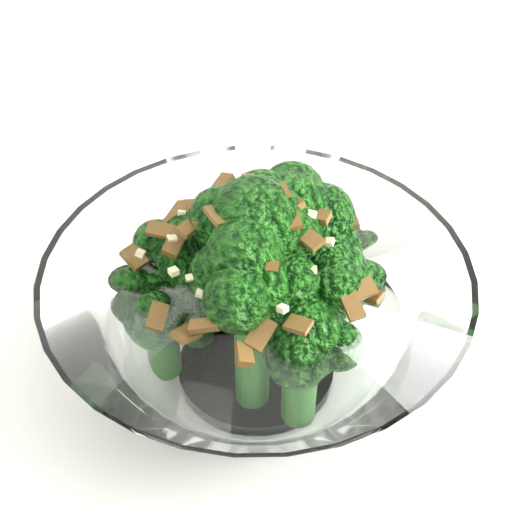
{
  "coord_description": "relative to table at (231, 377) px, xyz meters",
  "views": [
    {
      "loc": [
        0.1,
        -0.32,
        1.14
      ],
      "look_at": [
        0.07,
        0.0,
        0.85
      ],
      "focal_mm": 55.0,
      "sensor_mm": 36.0,
      "label": 1
    }
  ],
  "objects": [
    {
      "name": "broccoli_dish",
      "position": [
        0.02,
        -0.05,
        0.12
      ],
      "size": [
        0.24,
        0.24,
        0.15
      ],
      "color": "white",
      "rests_on": "table"
    },
    {
      "name": "table",
      "position": [
        0.0,
        0.0,
        0.0
      ],
      "size": [
        1.35,
        1.06,
        0.75
      ],
      "color": "white",
      "rests_on": "ground"
    }
  ]
}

